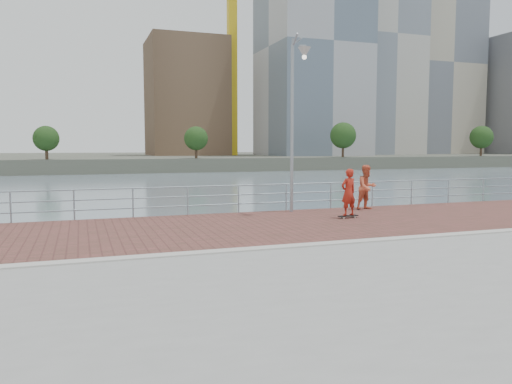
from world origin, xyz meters
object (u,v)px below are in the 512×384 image
object	(u,v)px
bystander	(367,187)
street_lamp	(297,92)
skateboarder	(348,192)
guardrail	(213,196)

from	to	relation	value
bystander	street_lamp	bearing A→B (deg)	174.32
skateboarder	bystander	world-z (taller)	bystander
bystander	guardrail	bearing A→B (deg)	164.31
street_lamp	skateboarder	distance (m)	4.37
skateboarder	bystander	bearing A→B (deg)	-145.19
street_lamp	bystander	size ratio (longest dim) A/B	3.58
guardrail	skateboarder	xyz separation A→B (m)	(4.36, -2.83, 0.28)
street_lamp	bystander	world-z (taller)	street_lamp
guardrail	bystander	world-z (taller)	bystander
skateboarder	bystander	distance (m)	2.83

